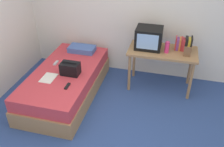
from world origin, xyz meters
TOP-DOWN VIEW (x-y plane):
  - ground_plane at (0.00, 0.00)m, footprint 8.00×8.00m
  - wall_back at (0.00, 2.00)m, footprint 5.20×0.10m
  - bed at (-0.86, 0.87)m, footprint 1.00×2.00m
  - desk at (0.69, 1.52)m, footprint 1.16×0.60m
  - tv at (0.44, 1.55)m, footprint 0.44×0.39m
  - water_bottle at (0.76, 1.44)m, footprint 0.07×0.07m
  - book_row at (1.02, 1.62)m, footprint 0.27×0.16m
  - picture_frame at (1.08, 1.38)m, footprint 0.11×0.02m
  - pillow at (-0.82, 1.59)m, footprint 0.49×0.28m
  - handbag at (-0.71, 0.79)m, footprint 0.30×0.20m
  - magazine at (-1.01, 0.58)m, footprint 0.21×0.29m
  - remote_dark at (-0.62, 0.44)m, footprint 0.04×0.16m
  - remote_silver at (-1.10, 1.04)m, footprint 0.04×0.14m

SIDE VIEW (x-z plane):
  - ground_plane at x=0.00m, z-range 0.00..0.00m
  - bed at x=-0.86m, z-range 0.00..0.49m
  - magazine at x=-1.01m, z-range 0.50..0.51m
  - remote_dark at x=-0.62m, z-range 0.50..0.52m
  - remote_silver at x=-1.10m, z-range 0.50..0.52m
  - pillow at x=-0.82m, z-range 0.50..0.60m
  - handbag at x=-0.71m, z-range 0.49..0.71m
  - desk at x=0.69m, z-range 0.28..1.03m
  - picture_frame at x=1.08m, z-range 0.75..0.92m
  - water_bottle at x=0.76m, z-range 0.75..0.95m
  - book_row at x=1.02m, z-range 0.74..0.98m
  - tv at x=0.44m, z-range 0.75..1.11m
  - wall_back at x=0.00m, z-range 0.00..2.60m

